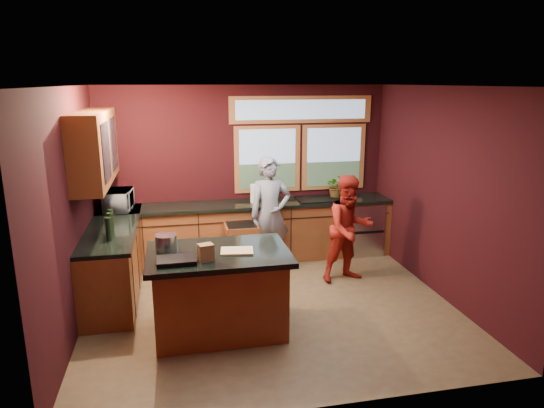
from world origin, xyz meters
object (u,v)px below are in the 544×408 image
object	(u,v)px
person_red	(349,229)
stock_pot	(166,243)
island	(219,291)
cutting_board	(237,251)
person_grey	(270,214)

from	to	relation	value
person_red	stock_pot	bearing A→B (deg)	-169.66
island	cutting_board	distance (m)	0.52
island	cutting_board	bearing A→B (deg)	-14.04
cutting_board	stock_pot	xyz separation A→B (m)	(-0.75, 0.20, 0.08)
person_red	stock_pot	size ratio (longest dim) A/B	6.31
island	stock_pot	distance (m)	0.80
island	cutting_board	world-z (taller)	cutting_board
island	person_grey	size ratio (longest dim) A/B	0.91
person_grey	cutting_board	world-z (taller)	person_grey
person_grey	cutting_board	bearing A→B (deg)	-117.25
person_grey	cutting_board	xyz separation A→B (m)	(-0.73, -1.77, 0.10)
person_red	stock_pot	distance (m)	2.66
island	person_grey	world-z (taller)	person_grey
stock_pot	cutting_board	bearing A→B (deg)	-14.93
person_grey	person_red	world-z (taller)	person_grey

